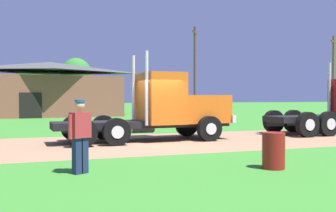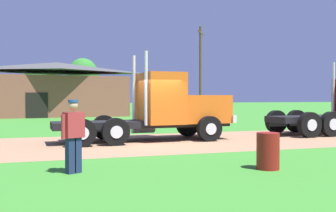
# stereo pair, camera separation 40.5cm
# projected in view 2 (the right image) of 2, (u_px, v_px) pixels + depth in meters

# --- Properties ---
(ground_plane) EXTENTS (200.00, 200.00, 0.00)m
(ground_plane) POSITION_uv_depth(u_px,v_px,m) (149.00, 143.00, 15.35)
(ground_plane) COLOR #38822A
(dirt_track) EXTENTS (120.00, 6.81, 0.01)m
(dirt_track) POSITION_uv_depth(u_px,v_px,m) (149.00, 142.00, 15.35)
(dirt_track) COLOR #9E7554
(dirt_track) RESTS_ON ground_plane
(truck_foreground_white) EXTENTS (7.54, 2.90, 3.62)m
(truck_foreground_white) POSITION_uv_depth(u_px,v_px,m) (166.00, 109.00, 16.28)
(truck_foreground_white) COLOR black
(truck_foreground_white) RESTS_ON ground_plane
(visitor_walking_mid) EXTENTS (0.57, 0.43, 1.76)m
(visitor_walking_mid) POSITION_uv_depth(u_px,v_px,m) (73.00, 133.00, 9.17)
(visitor_walking_mid) COLOR #B22D33
(visitor_walking_mid) RESTS_ON ground_plane
(steel_barrel) EXTENTS (0.57, 0.57, 0.93)m
(steel_barrel) POSITION_uv_depth(u_px,v_px,m) (268.00, 151.00, 9.69)
(steel_barrel) COLOR maroon
(steel_barrel) RESTS_ON ground_plane
(shed_building) EXTENTS (13.66, 7.87, 5.14)m
(shed_building) POSITION_uv_depth(u_px,v_px,m) (57.00, 90.00, 36.76)
(shed_building) COLOR brown
(shed_building) RESTS_ON ground_plane
(utility_pole_near) EXTENTS (1.32, 1.92, 8.60)m
(utility_pole_near) POSITION_uv_depth(u_px,v_px,m) (201.00, 69.00, 37.05)
(utility_pole_near) COLOR brown
(utility_pole_near) RESTS_ON ground_plane
(tree_mid) EXTENTS (3.47, 3.47, 6.27)m
(tree_mid) POSITION_uv_depth(u_px,v_px,m) (37.00, 78.00, 52.15)
(tree_mid) COLOR #513823
(tree_mid) RESTS_ON ground_plane
(tree_right) EXTENTS (3.45, 3.45, 6.19)m
(tree_right) POSITION_uv_depth(u_px,v_px,m) (83.00, 75.00, 43.29)
(tree_right) COLOR #513823
(tree_right) RESTS_ON ground_plane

